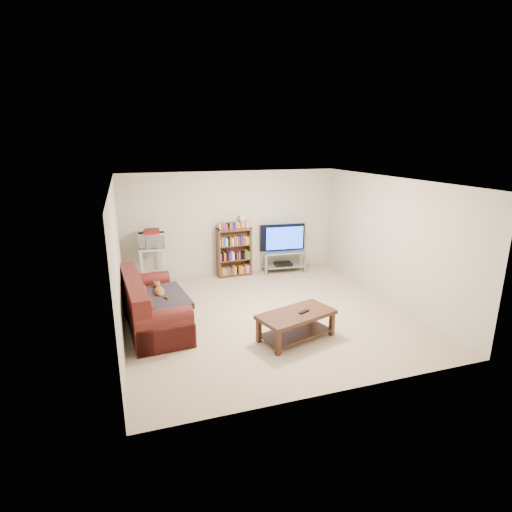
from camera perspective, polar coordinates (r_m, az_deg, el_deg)
name	(u,v)px	position (r m, az deg, el deg)	size (l,w,h in m)	color
floor	(268,314)	(7.37, 1.72, -8.25)	(5.00, 5.00, 0.00)	beige
ceiling	(269,181)	(6.75, 1.89, 10.66)	(5.00, 5.00, 0.00)	white
wall_back	(232,224)	(9.29, -3.43, 4.64)	(5.00, 5.00, 0.00)	beige
wall_front	(341,304)	(4.81, 11.98, -6.69)	(5.00, 5.00, 0.00)	beige
wall_left	(118,264)	(6.58, -19.14, -1.03)	(5.00, 5.00, 0.00)	beige
wall_right	(390,240)	(8.14, 18.62, 2.18)	(5.00, 5.00, 0.00)	beige
sofa	(150,309)	(7.01, -14.89, -7.36)	(1.06, 2.12, 0.88)	#541815
blanket	(162,299)	(6.82, -13.33, -5.99)	(0.79, 1.03, 0.10)	#2B262F
cat	(159,292)	(6.97, -13.64, -4.99)	(0.22, 0.56, 0.17)	brown
coffee_table	(296,321)	(6.41, 5.75, -9.17)	(1.34, 0.94, 0.44)	#3C2215
remote	(304,312)	(6.38, 6.88, -7.90)	(0.20, 0.06, 0.02)	black
tv_stand	(283,258)	(9.60, 3.92, -0.24)	(1.06, 0.55, 0.51)	#999EA3
television	(284,238)	(9.48, 3.98, 2.56)	(1.10, 0.15, 0.63)	black
dvd_player	(283,264)	(9.65, 3.91, -1.13)	(0.41, 0.29, 0.06)	black
bookshelf	(234,251)	(9.24, -3.14, 0.70)	(0.80, 0.28, 1.15)	#4D2C1A
shelf_clutter	(238,223)	(9.13, -2.64, 4.79)	(0.58, 0.20, 0.28)	silver
microwave_stand	(153,262)	(8.79, -14.48, -0.80)	(0.58, 0.44, 0.88)	silver
microwave	(152,241)	(8.67, -14.69, 2.15)	(0.54, 0.37, 0.30)	silver
game_boxes	(151,232)	(8.63, -14.78, 3.28)	(0.32, 0.28, 0.05)	maroon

